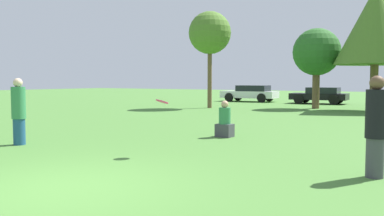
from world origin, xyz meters
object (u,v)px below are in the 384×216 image
Objects in this scene: frisbee at (162,102)px; parked_car_black at (320,95)px; bystander_sitting at (225,122)px; tree_1 at (317,53)px; tree_0 at (210,33)px; tree_2 at (376,25)px; person_catcher at (376,126)px; parked_car_white at (250,93)px; person_thrower at (19,111)px.

frisbee reaches higher than parked_car_black.
bystander_sitting is 0.23× the size of tree_1.
tree_0 is at bearing 122.16° from bystander_sitting.
person_catcher is at bearing -81.31° from tree_2.
tree_2 reaches higher than frisbee.
person_catcher is at bearing -71.10° from tree_1.
frisbee is 22.50m from parked_car_black.
tree_2 reaches higher than parked_car_black.
tree_1 is at bearing 171.49° from tree_2.
parked_car_white is at bearing 149.89° from tree_2.
person_thrower is 23.60m from parked_car_white.
tree_1 reaches higher than parked_car_black.
tree_2 is at bearing 124.57° from parked_car_black.
person_thrower is 5.69× the size of frisbee.
tree_2 is 1.70× the size of parked_car_black.
tree_2 is at bearing 63.71° from person_thrower.
bystander_sitting is at bearing -98.99° from tree_2.
person_catcher is at bearing -34.03° from bystander_sitting.
person_catcher is 0.37× the size of tree_1.
frisbee is 0.06× the size of tree_1.
parked_car_white is at bearing 141.64° from tree_1.
tree_0 is (-2.97, 15.07, 3.65)m from person_thrower.
frisbee is at bearing 106.42° from parked_car_white.
frisbee is 16.24m from tree_0.
frisbee is 0.08× the size of parked_car_black.
person_catcher is at bearing -50.70° from tree_0.
parked_car_white is (-12.43, 22.15, -0.21)m from person_catcher.
tree_1 reaches higher than person_thrower.
person_thrower is 15.79m from tree_0.
tree_2 is 1.54× the size of parked_car_white.
person_catcher is 1.63× the size of bystander_sitting.
tree_0 is at bearing 93.71° from parked_car_white.
tree_1 is (2.67, 18.00, 2.45)m from person_thrower.
person_thrower is at bearing -78.84° from tree_0.
tree_1 is (-1.39, 17.17, 2.12)m from frisbee.
frisbee is (4.07, 0.82, 0.33)m from person_thrower.
person_catcher is 18.40m from tree_0.
parked_car_white is (-1.01, 8.19, -3.84)m from tree_0.
tree_0 reaches higher than parked_car_white.
parked_car_black is at bearing 60.87° from tree_0.
person_thrower is at bearing -108.76° from tree_2.
person_thrower is 0.99× the size of person_catcher.
person_thrower is 8.52m from person_catcher.
frisbee is at bearing -86.29° from bystander_sitting.
person_thrower is at bearing 96.40° from parked_car_white.
parked_car_black is (-2.31, 18.94, 0.20)m from bystander_sitting.
bystander_sitting is at bearing 93.63° from parked_car_black.
tree_0 is 1.32× the size of parked_car_white.
tree_1 reaches higher than parked_car_white.
person_catcher is 0.40× the size of parked_car_white.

